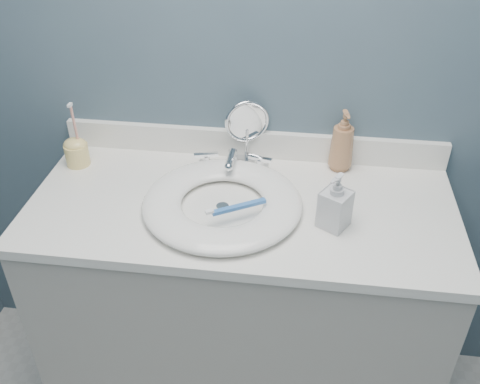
% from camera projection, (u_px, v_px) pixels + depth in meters
% --- Properties ---
extents(back_wall, '(2.20, 0.02, 2.40)m').
position_uv_depth(back_wall, '(254.00, 60.00, 1.57)').
color(back_wall, '#425563').
rests_on(back_wall, ground).
extents(vanity_cabinet, '(1.20, 0.55, 0.85)m').
position_uv_depth(vanity_cabinet, '(241.00, 313.00, 1.79)').
color(vanity_cabinet, '#AEA99F').
rests_on(vanity_cabinet, ground).
extents(countertop, '(1.22, 0.57, 0.03)m').
position_uv_depth(countertop, '(241.00, 207.00, 1.54)').
color(countertop, white).
rests_on(countertop, vanity_cabinet).
extents(backsplash, '(1.22, 0.02, 0.09)m').
position_uv_depth(backsplash, '(252.00, 144.00, 1.71)').
color(backsplash, white).
rests_on(backsplash, countertop).
extents(basin, '(0.45, 0.45, 0.04)m').
position_uv_depth(basin, '(222.00, 203.00, 1.50)').
color(basin, white).
rests_on(basin, countertop).
extents(drain, '(0.04, 0.04, 0.01)m').
position_uv_depth(drain, '(222.00, 207.00, 1.51)').
color(drain, silver).
rests_on(drain, countertop).
extents(faucet, '(0.25, 0.13, 0.07)m').
position_uv_depth(faucet, '(232.00, 163.00, 1.65)').
color(faucet, silver).
rests_on(faucet, countertop).
extents(makeup_mirror, '(0.14, 0.08, 0.21)m').
position_uv_depth(makeup_mirror, '(247.00, 128.00, 1.66)').
color(makeup_mirror, silver).
rests_on(makeup_mirror, countertop).
extents(soap_bottle_amber, '(0.09, 0.09, 0.20)m').
position_uv_depth(soap_bottle_amber, '(342.00, 141.00, 1.62)').
color(soap_bottle_amber, '#A7724B').
rests_on(soap_bottle_amber, countertop).
extents(soap_bottle_clear, '(0.10, 0.10, 0.16)m').
position_uv_depth(soap_bottle_clear, '(336.00, 201.00, 1.40)').
color(soap_bottle_clear, silver).
rests_on(soap_bottle_clear, countertop).
extents(toothbrush_holder, '(0.07, 0.07, 0.21)m').
position_uv_depth(toothbrush_holder, '(76.00, 151.00, 1.67)').
color(toothbrush_holder, '#EFD177').
rests_on(toothbrush_holder, countertop).
extents(toothbrush_lying, '(0.16, 0.10, 0.02)m').
position_uv_depth(toothbrush_lying, '(237.00, 207.00, 1.44)').
color(toothbrush_lying, '#346CB9').
rests_on(toothbrush_lying, basin).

